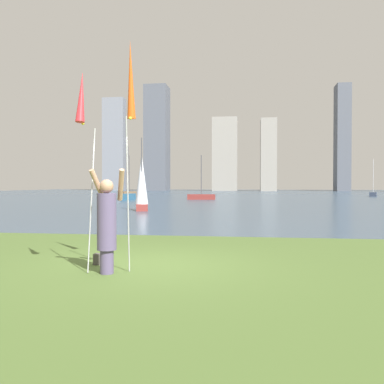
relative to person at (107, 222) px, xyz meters
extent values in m
cube|color=#384C60|center=(0.53, 63.32, -1.00)|extent=(120.00, 115.16, 0.12)
cube|color=#263316|center=(0.53, 5.74, -0.97)|extent=(120.00, 0.70, 0.02)
cylinder|color=#594C72|center=(0.00, -0.01, -0.73)|extent=(0.25, 0.25, 0.43)
cylinder|color=#594C72|center=(0.00, -0.01, 0.01)|extent=(0.35, 0.35, 1.04)
sphere|color=tan|center=(0.00, -0.01, 0.65)|extent=(0.25, 0.25, 0.25)
cylinder|color=tan|center=(-0.22, 0.13, 0.68)|extent=(0.25, 0.40, 0.60)
cylinder|color=tan|center=(0.22, 0.13, 0.68)|extent=(0.25, 0.40, 0.60)
cylinder|color=#B2B2B7|center=(-0.35, 0.15, 0.41)|extent=(0.02, 0.41, 2.69)
cone|color=red|center=(-0.35, -0.30, 2.23)|extent=(0.16, 0.29, 0.92)
sphere|color=yellow|center=(-0.35, -0.24, 1.77)|extent=(0.06, 0.06, 0.06)
cylinder|color=#B2B2B7|center=(0.35, 0.15, 0.50)|extent=(0.02, 0.19, 2.87)
cone|color=#F25919|center=(0.35, 0.36, 2.66)|extent=(0.16, 0.25, 1.46)
sphere|color=yellow|center=(0.35, 0.32, 1.93)|extent=(0.06, 0.06, 0.06)
cube|color=#4C4742|center=(-0.39, 0.80, -0.83)|extent=(0.31, 0.16, 0.22)
cube|color=#333D51|center=(18.79, 51.91, -0.67)|extent=(1.36, 1.94, 0.55)
cylinder|color=silver|center=(18.79, 51.91, 1.82)|extent=(0.06, 0.06, 4.44)
cube|color=maroon|center=(-2.67, 37.17, -0.66)|extent=(2.95, 0.79, 0.56)
cylinder|color=#47474C|center=(-2.67, 37.17, 1.71)|extent=(0.09, 0.09, 4.18)
cube|color=brown|center=(-13.37, 46.70, -0.60)|extent=(1.89, 1.45, 0.69)
cylinder|color=#47474C|center=(-13.37, 46.70, 2.12)|extent=(0.06, 0.06, 4.76)
cube|color=maroon|center=(-4.12, 18.00, -0.74)|extent=(1.11, 1.74, 0.40)
cylinder|color=#47474C|center=(-4.12, 18.00, 1.52)|extent=(0.06, 0.06, 4.11)
cone|color=white|center=(-4.15, 18.12, 1.04)|extent=(1.00, 1.00, 3.17)
cube|color=#2D6084|center=(-10.14, 35.26, -0.62)|extent=(0.99, 2.48, 0.64)
cylinder|color=#47474C|center=(-10.14, 35.26, 2.15)|extent=(0.07, 0.07, 4.90)
cube|color=gray|center=(-32.82, 98.67, 11.05)|extent=(5.61, 3.04, 23.98)
cube|color=#565B66|center=(-21.51, 99.06, 12.46)|extent=(5.71, 6.35, 26.81)
cube|color=gray|center=(-3.90, 96.86, 8.08)|extent=(6.12, 3.55, 18.05)
cube|color=gray|center=(6.64, 96.03, 7.65)|extent=(3.74, 7.08, 17.19)
cube|color=#565B66|center=(23.97, 96.84, 11.66)|extent=(3.17, 4.92, 25.20)
camera|label=1|loc=(2.61, -7.38, 0.69)|focal=39.45mm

